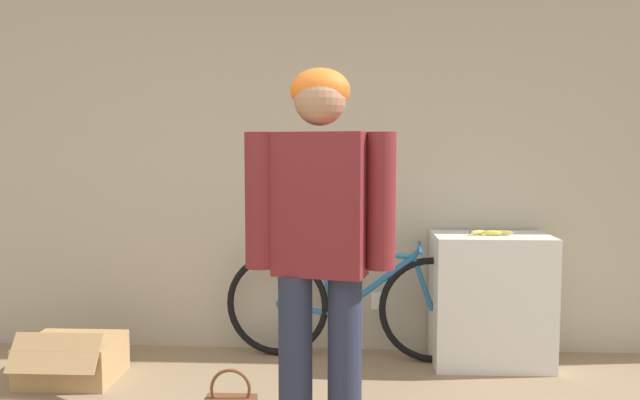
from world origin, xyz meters
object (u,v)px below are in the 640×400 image
person (320,234)px  banana (491,233)px  cardboard_box (72,359)px  bicycle (353,304)px

person → banana: size_ratio=6.26×
person → banana: person is taller
person → cardboard_box: person is taller
bicycle → cardboard_box: (-1.73, -0.46, -0.25)m
person → banana: bearing=64.8°
cardboard_box → person: bearing=-29.8°
bicycle → banana: size_ratio=6.18×
person → cardboard_box: 2.03m
cardboard_box → bicycle: bearing=15.0°
person → bicycle: size_ratio=1.01×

